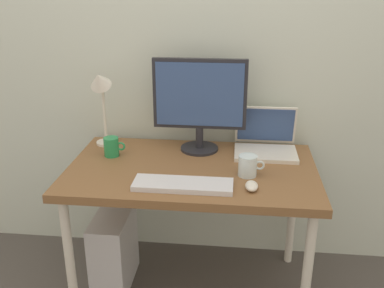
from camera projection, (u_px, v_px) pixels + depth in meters
ground_plane at (192, 287)px, 2.40m from camera, size 6.00×6.00×0.00m
back_wall at (200, 34)px, 2.31m from camera, size 4.40×0.04×2.60m
desk at (192, 179)px, 2.16m from camera, size 1.21×0.72×0.72m
monitor at (200, 100)px, 2.24m from camera, size 0.48×0.20×0.49m
laptop at (266, 141)px, 2.30m from camera, size 0.32×0.26×0.23m
desk_lamp at (101, 92)px, 2.28m from camera, size 0.11×0.16×0.43m
keyboard at (183, 185)px, 1.93m from camera, size 0.44×0.14×0.02m
mouse at (252, 186)px, 1.91m from camera, size 0.06×0.09×0.03m
coffee_mug at (112, 147)px, 2.25m from camera, size 0.11×0.08×0.10m
glass_cup at (248, 166)px, 2.03m from camera, size 0.12×0.09×0.10m
computer_tower at (114, 249)px, 2.37m from camera, size 0.18×0.36×0.42m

